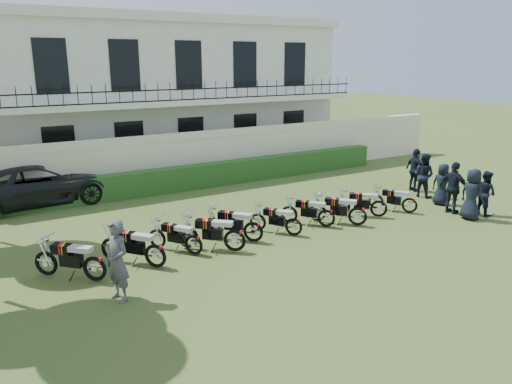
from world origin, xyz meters
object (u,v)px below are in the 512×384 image
motorcycle_3 (235,235)px  officer_0 (472,194)px  inspector (117,261)px  motorcycle_2 (194,240)px  motorcycle_6 (326,214)px  officer_2 (454,188)px  motorcycle_4 (253,227)px  officer_1 (485,193)px  motorcycle_0 (94,263)px  motorcycle_1 (155,250)px  officer_3 (442,184)px  motorcycle_5 (294,223)px  suv (37,184)px  officer_4 (424,175)px  motorcycle_9 (410,202)px  motorcycle_8 (379,205)px  officer_5 (415,170)px  motorcycle_7 (358,212)px

motorcycle_3 → officer_0: officer_0 is taller
inspector → motorcycle_2: bearing=103.1°
motorcycle_6 → motorcycle_2: bearing=140.0°
motorcycle_6 → officer_2: bearing=-52.2°
motorcycle_4 → officer_1: size_ratio=0.98×
motorcycle_0 → motorcycle_6: size_ratio=1.02×
motorcycle_1 → officer_3: (11.41, 0.10, 0.28)m
motorcycle_5 → suv: (-6.29, 7.94, 0.34)m
motorcycle_0 → motorcycle_4: bearing=-40.9°
suv → officer_4: size_ratio=3.22×
motorcycle_5 → inspector: inspector is taller
motorcycle_1 → suv: (-1.71, 8.08, 0.28)m
officer_3 → officer_4: officer_4 is taller
motorcycle_1 → officer_1: bearing=-45.6°
officer_2 → officer_4: bearing=-27.9°
suv → motorcycle_9: bearing=-130.3°
motorcycle_8 → officer_0: (2.57, -1.78, 0.42)m
motorcycle_6 → motorcycle_9: motorcycle_6 is taller
motorcycle_8 → officer_3: size_ratio=0.91×
motorcycle_3 → officer_3: size_ratio=1.00×
motorcycle_1 → officer_5: bearing=-28.7°
motorcycle_2 → officer_3: size_ratio=0.98×
motorcycle_4 → motorcycle_9: size_ratio=1.04×
motorcycle_3 → motorcycle_4: (0.85, 0.38, -0.02)m
officer_2 → motorcycle_0: bearing=80.7°
motorcycle_3 → motorcycle_1: bearing=130.4°
officer_0 → officer_2: 0.80m
motorcycle_8 → motorcycle_6: bearing=128.9°
officer_1 → suv: bearing=63.7°
inspector → officer_2: 12.21m
motorcycle_4 → officer_3: officer_3 is taller
motorcycle_4 → officer_4: 8.58m
motorcycle_9 → officer_0: (1.29, -1.55, 0.45)m
motorcycle_3 → officer_1: bearing=-56.6°
motorcycle_0 → officer_3: officer_3 is taller
motorcycle_3 → inspector: inspector is taller
motorcycle_7 → officer_5: officer_5 is taller
motorcycle_8 → officer_5: bearing=-22.3°
motorcycle_1 → suv: suv is taller
officer_1 → officer_3: same height
motorcycle_0 → motorcycle_7: (8.53, -0.16, -0.02)m
motorcycle_7 → officer_5: (5.15, 2.20, 0.40)m
motorcycle_0 → officer_1: bearing=-51.2°
motorcycle_8 → motorcycle_9: 1.31m
motorcycle_6 → motorcycle_9: bearing=-45.1°
motorcycle_4 → inspector: (-4.54, -1.58, 0.46)m
motorcycle_3 → officer_3: bearing=-46.7°
officer_2 → motorcycle_7: bearing=74.8°
motorcycle_7 → suv: bearing=96.4°
motorcycle_0 → suv: suv is taller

